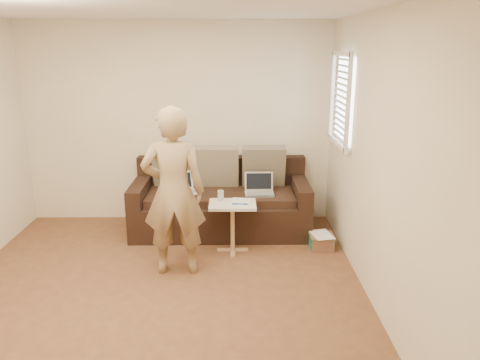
{
  "coord_description": "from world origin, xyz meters",
  "views": [
    {
      "loc": [
        0.74,
        -3.8,
        2.3
      ],
      "look_at": [
        0.8,
        1.4,
        0.78
      ],
      "focal_mm": 34.81,
      "sensor_mm": 36.0,
      "label": 1
    }
  ],
  "objects": [
    {
      "name": "sofa",
      "position": [
        0.56,
        1.77,
        0.42
      ],
      "size": [
        2.2,
        0.95,
        0.85
      ],
      "primitive_type": null,
      "color": "black",
      "rests_on": "ground"
    },
    {
      "name": "floor",
      "position": [
        0.0,
        0.0,
        0.0
      ],
      "size": [
        4.5,
        4.5,
        0.0
      ],
      "primitive_type": "plane",
      "color": "brown",
      "rests_on": "ground"
    },
    {
      "name": "ceiling",
      "position": [
        0.0,
        0.0,
        2.6
      ],
      "size": [
        4.5,
        4.5,
        0.0
      ],
      "primitive_type": "plane",
      "rotation": [
        3.14,
        0.0,
        0.0
      ],
      "color": "white",
      "rests_on": "wall_back"
    },
    {
      "name": "scissors",
      "position": [
        0.79,
        1.1,
        0.59
      ],
      "size": [
        0.2,
        0.15,
        0.02
      ],
      "primitive_type": null,
      "rotation": [
        0.0,
        0.0,
        0.28
      ],
      "color": "silver",
      "rests_on": "side_table"
    },
    {
      "name": "drinking_glass",
      "position": [
        0.58,
        1.24,
        0.64
      ],
      "size": [
        0.07,
        0.07,
        0.12
      ],
      "primitive_type": null,
      "color": "silver",
      "rests_on": "side_table"
    },
    {
      "name": "laptop_white",
      "position": [
        0.12,
        1.69,
        0.52
      ],
      "size": [
        0.42,
        0.4,
        0.25
      ],
      "primitive_type": null,
      "rotation": [
        0.0,
        0.0,
        0.61
      ],
      "color": "white",
      "rests_on": "sofa"
    },
    {
      "name": "wall_front",
      "position": [
        0.0,
        -2.25,
        1.3
      ],
      "size": [
        4.0,
        0.0,
        4.0
      ],
      "primitive_type": "plane",
      "rotation": [
        -1.57,
        0.0,
        0.0
      ],
      "color": "beige",
      "rests_on": "ground"
    },
    {
      "name": "pillow_right",
      "position": [
        1.11,
        1.99,
        0.79
      ],
      "size": [
        0.55,
        0.28,
        0.57
      ],
      "primitive_type": null,
      "rotation": [
        0.26,
        0.0,
        0.0
      ],
      "color": "#64594A",
      "rests_on": "sofa"
    },
    {
      "name": "pillow_left",
      "position": [
        -0.04,
        2.01,
        0.79
      ],
      "size": [
        0.55,
        0.29,
        0.57
      ],
      "primitive_type": null,
      "rotation": [
        0.28,
        0.0,
        0.0
      ],
      "color": "#64594A",
      "rests_on": "sofa"
    },
    {
      "name": "pillow_mid",
      "position": [
        0.51,
        1.98,
        0.79
      ],
      "size": [
        0.55,
        0.27,
        0.57
      ],
      "primitive_type": null,
      "rotation": [
        0.24,
        0.0,
        0.0
      ],
      "color": "#726A51",
      "rests_on": "sofa"
    },
    {
      "name": "person",
      "position": [
        0.12,
        0.65,
        0.88
      ],
      "size": [
        0.66,
        0.47,
        1.75
      ],
      "primitive_type": "imported",
      "rotation": [
        0.0,
        0.0,
        3.2
      ],
      "color": "#968251",
      "rests_on": "ground"
    },
    {
      "name": "wall_right",
      "position": [
        2.0,
        0.0,
        1.3
      ],
      "size": [
        0.0,
        4.5,
        4.5
      ],
      "primitive_type": "plane",
      "rotation": [
        1.57,
        0.0,
        -1.57
      ],
      "color": "beige",
      "rests_on": "ground"
    },
    {
      "name": "wall_back",
      "position": [
        0.0,
        2.25,
        1.3
      ],
      "size": [
        4.0,
        0.0,
        4.0
      ],
      "primitive_type": "plane",
      "rotation": [
        1.57,
        0.0,
        0.0
      ],
      "color": "beige",
      "rests_on": "ground"
    },
    {
      "name": "laptop_silver",
      "position": [
        1.04,
        1.65,
        0.52
      ],
      "size": [
        0.36,
        0.26,
        0.24
      ],
      "primitive_type": null,
      "rotation": [
        0.0,
        0.0,
        0.02
      ],
      "color": "#B7BABC",
      "rests_on": "sofa"
    },
    {
      "name": "paper_on_table",
      "position": [
        0.8,
        1.18,
        0.58
      ],
      "size": [
        0.25,
        0.33,
        0.0
      ],
      "primitive_type": null,
      "rotation": [
        0.0,
        0.0,
        -0.14
      ],
      "color": "white",
      "rests_on": "side_table"
    },
    {
      "name": "window_blinds",
      "position": [
        1.95,
        1.5,
        1.7
      ],
      "size": [
        0.12,
        0.88,
        1.08
      ],
      "primitive_type": null,
      "color": "white",
      "rests_on": "wall_right"
    },
    {
      "name": "side_table",
      "position": [
        0.71,
        1.15,
        0.29
      ],
      "size": [
        0.53,
        0.37,
        0.58
      ],
      "primitive_type": null,
      "color": "silver",
      "rests_on": "ground"
    },
    {
      "name": "striped_box",
      "position": [
        1.75,
        1.2,
        0.09
      ],
      "size": [
        0.28,
        0.28,
        0.18
      ],
      "primitive_type": null,
      "color": "red",
      "rests_on": "ground"
    }
  ]
}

